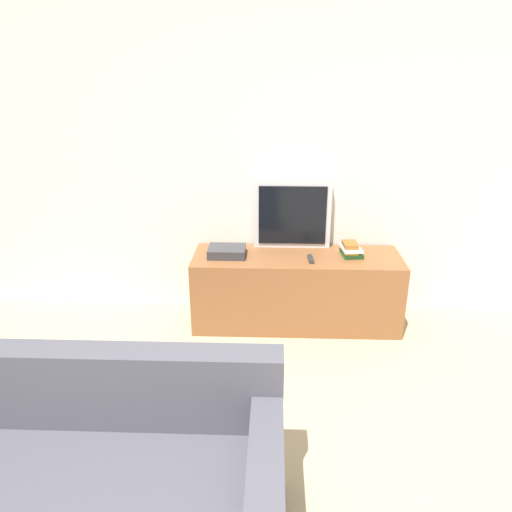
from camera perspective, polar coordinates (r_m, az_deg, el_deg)
wall_back at (r=4.07m, az=-0.00°, el=11.17°), size 9.00×0.06×2.60m
tv_stand at (r=4.06m, az=4.59°, el=-3.85°), size 1.64×0.54×0.58m
television at (r=4.07m, az=4.16°, el=4.81°), size 0.62×0.09×0.56m
couch at (r=2.52m, az=-22.96°, el=-24.25°), size 2.02×0.94×0.80m
book_stack at (r=3.99m, az=10.79°, el=0.70°), size 0.18×0.23×0.11m
remote_on_stand at (r=3.86m, az=6.27°, el=-0.36°), size 0.04×0.15×0.02m
set_top_box at (r=3.94m, az=-3.34°, el=0.52°), size 0.29×0.23×0.07m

